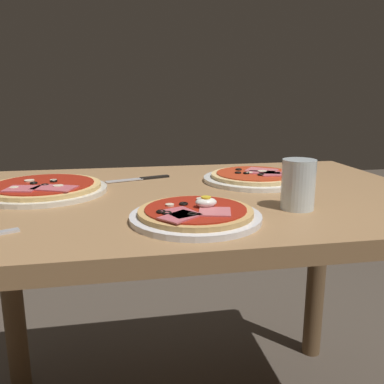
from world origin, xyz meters
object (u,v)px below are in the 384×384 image
(dining_table, at_px, (192,237))
(pizza_across_left, at_px, (44,188))
(knife, at_px, (143,178))
(pizza_across_right, at_px, (255,177))
(water_glass_near, at_px, (298,188))
(pizza_foreground, at_px, (196,214))

(dining_table, xyz_separation_m, pizza_across_left, (-0.37, 0.07, 0.13))
(dining_table, xyz_separation_m, knife, (-0.11, 0.19, 0.12))
(pizza_across_right, bearing_deg, water_glass_near, -91.14)
(pizza_foreground, bearing_deg, pizza_across_right, 54.49)
(dining_table, xyz_separation_m, water_glass_near, (0.20, -0.19, 0.17))
(water_glass_near, bearing_deg, pizza_across_right, 88.86)
(dining_table, relative_size, pizza_across_left, 3.84)
(dining_table, height_order, water_glass_near, water_glass_near)
(dining_table, bearing_deg, pizza_across_left, 170.05)
(pizza_across_right, height_order, water_glass_near, water_glass_near)
(pizza_foreground, bearing_deg, water_glass_near, 10.16)
(dining_table, relative_size, knife, 6.39)
(pizza_across_left, distance_m, pizza_across_right, 0.58)
(pizza_across_left, relative_size, water_glass_near, 2.90)
(dining_table, height_order, pizza_foreground, pizza_foreground)
(dining_table, relative_size, pizza_foreground, 4.61)
(pizza_foreground, height_order, knife, pizza_foreground)
(pizza_foreground, relative_size, water_glass_near, 2.42)
(pizza_foreground, xyz_separation_m, pizza_across_left, (-0.34, 0.30, -0.00))
(pizza_across_right, bearing_deg, knife, 165.17)
(pizza_across_right, xyz_separation_m, knife, (-0.32, 0.08, -0.01))
(pizza_foreground, distance_m, pizza_across_left, 0.45)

